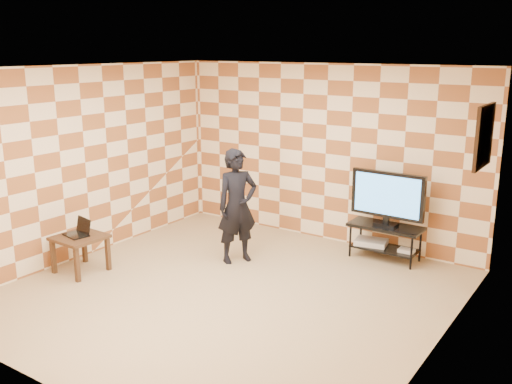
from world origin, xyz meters
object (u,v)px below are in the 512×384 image
at_px(tv, 387,196).
at_px(person, 237,206).
at_px(tv_stand, 385,234).
at_px(side_table, 80,242).

height_order(tv, person, person).
xyz_separation_m(tv_stand, tv, (0.00, -0.00, 0.56)).
xyz_separation_m(side_table, person, (1.50, 1.50, 0.39)).
bearing_deg(side_table, person, 44.90).
bearing_deg(tv, tv_stand, 91.72).
distance_m(tv_stand, tv, 0.56).
height_order(side_table, person, person).
distance_m(tv_stand, person, 2.13).
height_order(tv, side_table, tv).
relative_size(tv_stand, tv, 0.97).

